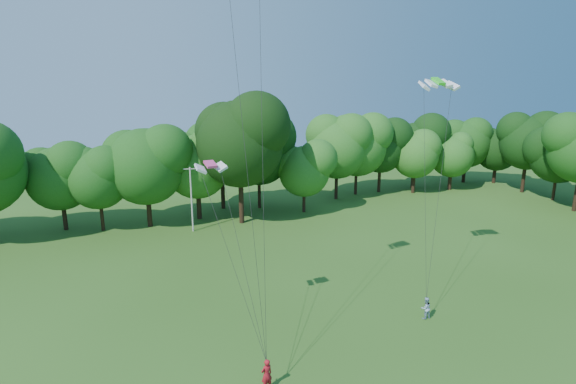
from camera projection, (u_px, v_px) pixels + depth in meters
name	position (u px, v px, depth m)	size (l,w,h in m)	color
utility_pole	(192.00, 199.00, 47.80)	(1.39, 0.41, 7.05)	#ACACA4
kite_flyer_left	(267.00, 375.00, 23.50)	(0.65, 0.42, 1.77)	#A91520
kite_flyer_right	(426.00, 308.00, 30.62)	(0.75, 0.58, 1.54)	#95B3CF
kite_green	(438.00, 81.00, 33.59)	(3.06, 1.80, 0.61)	#2AE121
kite_pink	(210.00, 164.00, 26.22)	(1.88, 1.01, 0.36)	#D53B7F
tree_back_center	(240.00, 140.00, 49.26)	(10.55, 10.55, 15.34)	#2F2212
tree_back_east	(416.00, 148.00, 63.87)	(7.17, 7.17, 10.42)	#321E14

